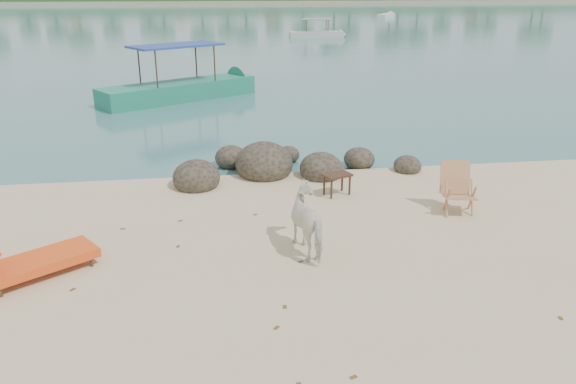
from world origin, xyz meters
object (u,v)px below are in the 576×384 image
(side_table, at_px, (337,186))
(cow, at_px, (312,222))
(lounge_chair, at_px, (39,257))
(deck_chair, at_px, (460,191))
(boulders, at_px, (273,167))
(boat_near, at_px, (177,54))

(side_table, bearing_deg, cow, -133.10)
(lounge_chair, xyz_separation_m, deck_chair, (8.03, 1.54, 0.19))
(side_table, xyz_separation_m, deck_chair, (2.31, -1.42, 0.28))
(boulders, relative_size, cow, 4.55)
(lounge_chair, bearing_deg, side_table, -7.22)
(cow, distance_m, boat_near, 15.34)
(cow, relative_size, deck_chair, 1.32)
(lounge_chair, bearing_deg, cow, -31.80)
(boulders, xyz_separation_m, cow, (0.17, -4.46, 0.38))
(boulders, xyz_separation_m, deck_chair, (3.57, -3.14, 0.32))
(boat_near, bearing_deg, cow, -111.32)
(side_table, distance_m, deck_chair, 2.72)
(cow, relative_size, lounge_chair, 0.61)
(boulders, relative_size, lounge_chair, 2.79)
(cow, bearing_deg, side_table, -125.67)
(boulders, height_order, cow, cow)
(boulders, height_order, deck_chair, deck_chair)
(cow, xyz_separation_m, side_table, (1.09, 2.74, -0.34))
(cow, distance_m, deck_chair, 3.64)
(cow, height_order, lounge_chair, cow)
(boulders, relative_size, boat_near, 0.83)
(boat_near, bearing_deg, deck_chair, -97.57)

